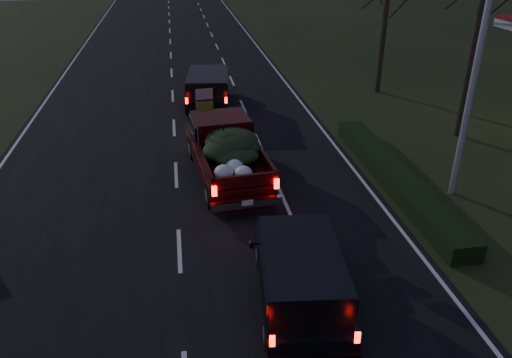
{
  "coord_description": "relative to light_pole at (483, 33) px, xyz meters",
  "views": [
    {
      "loc": [
        0.27,
        -12.1,
        8.3
      ],
      "look_at": [
        2.5,
        1.63,
        1.3
      ],
      "focal_mm": 35.0,
      "sensor_mm": 36.0,
      "label": 1
    }
  ],
  "objects": [
    {
      "name": "rear_suv",
      "position": [
        -6.64,
        -4.79,
        -4.48
      ],
      "size": [
        2.39,
        4.76,
        1.32
      ],
      "rotation": [
        0.0,
        0.0,
        -0.11
      ],
      "color": "black",
      "rests_on": "ground"
    },
    {
      "name": "ground",
      "position": [
        -9.5,
        -2.0,
        -5.48
      ],
      "size": [
        120.0,
        120.0,
        0.0
      ],
      "primitive_type": "plane",
      "color": "black",
      "rests_on": "ground"
    },
    {
      "name": "road_asphalt",
      "position": [
        -9.5,
        -2.0,
        -5.47
      ],
      "size": [
        14.0,
        120.0,
        0.02
      ],
      "primitive_type": "cube",
      "color": "black",
      "rests_on": "ground"
    },
    {
      "name": "hedge_row",
      "position": [
        -1.7,
        1.0,
        -5.18
      ],
      "size": [
        1.0,
        10.0,
        0.6
      ],
      "primitive_type": "cube",
      "color": "black",
      "rests_on": "ground"
    },
    {
      "name": "pickup_truck",
      "position": [
        -7.61,
        2.6,
        -4.34
      ],
      "size": [
        2.75,
        5.99,
        3.05
      ],
      "rotation": [
        0.0,
        0.0,
        0.09
      ],
      "color": "#3A0807",
      "rests_on": "ground"
    },
    {
      "name": "lead_suv",
      "position": [
        -7.65,
        10.99,
        -4.41
      ],
      "size": [
        2.59,
        5.14,
        1.42
      ],
      "rotation": [
        0.0,
        0.0,
        -0.11
      ],
      "color": "black",
      "rests_on": "ground"
    },
    {
      "name": "light_pole",
      "position": [
        0.0,
        0.0,
        0.0
      ],
      "size": [
        0.5,
        0.9,
        9.16
      ],
      "color": "silver",
      "rests_on": "ground"
    }
  ]
}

